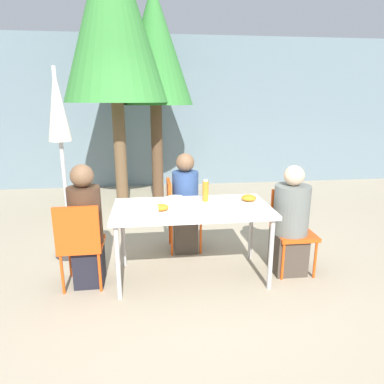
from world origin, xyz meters
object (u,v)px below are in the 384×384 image
Objects in this scene: closed_umbrella at (59,128)px; drinking_cup at (155,212)px; person_left at (86,229)px; chair_far at (178,210)px; salad_bowl at (175,200)px; bottle at (206,191)px; tree_behind_right at (154,48)px; tree_behind_left at (113,14)px; person_right at (290,224)px; chair_left at (80,240)px; person_far at (185,205)px; chair_right at (292,224)px.

closed_umbrella is 1.53m from drinking_cup.
closed_umbrella reaches higher than person_left.
chair_far reaches higher than salad_bowl.
tree_behind_right is (-0.43, 2.74, 1.73)m from bottle.
drinking_cup is at bearing -116.94° from salad_bowl.
drinking_cup is (-0.28, -0.97, 0.31)m from chair_far.
salad_bowl is (-0.07, -0.55, 0.29)m from chair_far.
tree_behind_left reaches higher than closed_umbrella.
closed_umbrella is 2.72m from tree_behind_right.
chair_left is at bearing 2.92° from person_right.
chair_left is 1.30m from person_far.
person_far is (-1.08, 0.57, 0.07)m from chair_right.
closed_umbrella is 1.71m from bottle.
bottle is (-0.91, 0.11, 0.37)m from chair_right.
drinking_cup is at bearing -15.55° from chair_left.
person_far is 0.57m from bottle.
person_right reaches higher than chair_far.
chair_right is at bearing 13.61° from drinking_cup.
chair_right is 1.00× the size of chair_far.
person_far reaches higher than person_right.
person_left is 2.04m from person_right.
person_right is at bearing -66.26° from tree_behind_right.
person_left is (0.05, 0.08, 0.08)m from chair_left.
tree_behind_left reaches higher than person_left.
tree_behind_right is at bearing -65.60° from person_right.
person_far is 0.56× the size of closed_umbrella.
chair_left is 0.75× the size of person_right.
closed_umbrella is 0.59× the size of tree_behind_right.
chair_left is at bearing -121.88° from person_left.
tree_behind_left is (-0.79, 1.80, 2.50)m from chair_far.
tree_behind_left reaches higher than chair_right.
chair_right is 1.51m from drinking_cup.
person_far is at bearing 68.49° from drinking_cup.
person_far is 1.62m from closed_umbrella.
person_right is at bearing -7.49° from salad_bowl.
tree_behind_right is at bearing 98.94° from bottle.
person_far is 0.33× the size of tree_behind_right.
person_left is 0.34× the size of tree_behind_right.
salad_bowl is at bearing -7.41° from chair_far.
salad_bowl is (-0.31, -0.04, -0.08)m from bottle.
person_left is 1.05× the size of person_right.
person_left reaches higher than person_far.
chair_left and chair_right have the same top height.
person_right is at bearing -0.70° from person_left.
person_far is (1.02, 0.65, -0.01)m from person_left.
drinking_cup is (-0.36, -0.92, 0.24)m from person_far.
tree_behind_right reaches higher than person_left.
chair_far is at bearing 115.82° from bottle.
closed_umbrella is 12.26× the size of salad_bowl.
drinking_cup reaches higher than chair_far.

